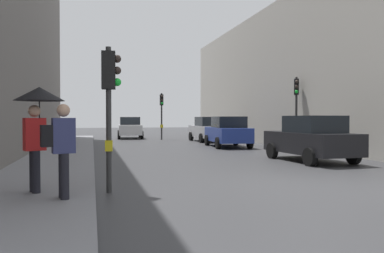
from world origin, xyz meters
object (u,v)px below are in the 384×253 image
(car_silver_hatchback, at_px, (208,129))
(pedestrian_with_umbrella, at_px, (38,110))
(car_white_compact, at_px, (130,128))
(car_dark_suv, at_px, (311,139))
(traffic_light_mid_street, at_px, (296,100))
(traffic_light_far_median, at_px, (162,108))
(car_blue_van, at_px, (228,132))
(pedestrian_with_grey_backpack, at_px, (61,145))
(traffic_light_near_left, at_px, (110,92))

(car_silver_hatchback, height_order, pedestrian_with_umbrella, pedestrian_with_umbrella)
(car_white_compact, xyz_separation_m, car_dark_suv, (5.12, -19.01, 0.00))
(traffic_light_mid_street, bearing_deg, traffic_light_far_median, 114.97)
(traffic_light_far_median, relative_size, car_dark_suv, 0.84)
(car_blue_van, distance_m, pedestrian_with_grey_backpack, 15.72)
(traffic_light_mid_street, bearing_deg, pedestrian_with_umbrella, -139.35)
(car_blue_van, xyz_separation_m, car_dark_suv, (0.57, -7.82, 0.00))
(car_white_compact, bearing_deg, car_silver_hatchback, -49.91)
(car_silver_hatchback, bearing_deg, car_white_compact, 130.09)
(traffic_light_near_left, xyz_separation_m, pedestrian_with_grey_backpack, (-0.95, -1.23, -1.08))
(traffic_light_far_median, height_order, pedestrian_with_grey_backpack, traffic_light_far_median)
(car_blue_van, height_order, car_white_compact, same)
(pedestrian_with_grey_backpack, bearing_deg, car_blue_van, 58.77)
(traffic_light_mid_street, bearing_deg, car_white_compact, 117.84)
(car_blue_van, height_order, pedestrian_with_umbrella, pedestrian_with_umbrella)
(traffic_light_mid_street, height_order, pedestrian_with_umbrella, traffic_light_mid_street)
(car_dark_suv, bearing_deg, car_silver_hatchback, 90.56)
(car_white_compact, bearing_deg, car_blue_van, -67.84)
(traffic_light_near_left, relative_size, car_dark_suv, 0.76)
(traffic_light_near_left, bearing_deg, car_blue_van, 59.46)
(pedestrian_with_grey_backpack, bearing_deg, traffic_light_mid_street, 44.20)
(car_silver_hatchback, bearing_deg, traffic_light_mid_street, -73.50)
(car_white_compact, bearing_deg, pedestrian_with_grey_backpack, -98.31)
(traffic_light_far_median, distance_m, car_silver_hatchback, 4.52)
(pedestrian_with_grey_backpack, bearing_deg, car_dark_suv, 32.80)
(car_silver_hatchback, bearing_deg, traffic_light_far_median, 131.95)
(traffic_light_near_left, height_order, pedestrian_with_umbrella, traffic_light_near_left)
(traffic_light_mid_street, relative_size, traffic_light_near_left, 1.18)
(traffic_light_far_median, relative_size, car_silver_hatchback, 0.85)
(traffic_light_far_median, bearing_deg, pedestrian_with_umbrella, -106.62)
(traffic_light_mid_street, relative_size, pedestrian_with_grey_backpack, 2.16)
(car_blue_van, relative_size, pedestrian_with_umbrella, 2.02)
(car_blue_van, bearing_deg, car_silver_hatchback, 85.23)
(car_blue_van, distance_m, car_dark_suv, 7.84)
(car_silver_hatchback, xyz_separation_m, car_dark_suv, (0.13, -13.08, 0.00))
(car_silver_hatchback, xyz_separation_m, pedestrian_with_umbrella, (-9.09, -17.88, 0.96))
(car_dark_suv, distance_m, pedestrian_with_umbrella, 10.44)
(traffic_light_far_median, relative_size, traffic_light_mid_street, 0.94)
(traffic_light_far_median, height_order, pedestrian_with_umbrella, traffic_light_far_median)
(pedestrian_with_umbrella, bearing_deg, car_blue_van, 55.57)
(traffic_light_near_left, height_order, pedestrian_with_grey_backpack, traffic_light_near_left)
(car_white_compact, distance_m, car_dark_suv, 19.69)
(car_silver_hatchback, distance_m, pedestrian_with_umbrella, 20.08)
(car_white_compact, xyz_separation_m, pedestrian_with_grey_backpack, (-3.60, -24.63, 0.29))
(car_silver_hatchback, relative_size, car_dark_suv, 0.99)
(traffic_light_near_left, bearing_deg, car_silver_hatchback, 66.36)
(car_silver_hatchback, xyz_separation_m, pedestrian_with_grey_backpack, (-8.59, -18.70, 0.29))
(traffic_light_far_median, height_order, car_blue_van, traffic_light_far_median)
(traffic_light_far_median, xyz_separation_m, car_white_compact, (-2.17, 2.80, -1.61))
(traffic_light_near_left, bearing_deg, car_dark_suv, 29.46)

